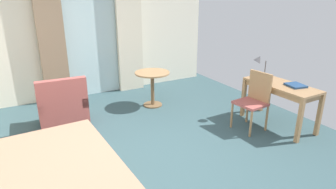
{
  "coord_description": "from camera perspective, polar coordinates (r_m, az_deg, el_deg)",
  "views": [
    {
      "loc": [
        -1.36,
        -3.03,
        2.17
      ],
      "look_at": [
        0.52,
        0.35,
        0.79
      ],
      "focal_mm": 31.05,
      "sensor_mm": 36.0,
      "label": 1
    }
  ],
  "objects": [
    {
      "name": "armchair_by_window",
      "position": [
        5.13,
        -19.96,
        -2.39
      ],
      "size": [
        0.79,
        0.72,
        0.89
      ],
      "color": "#9E4C47",
      "rests_on": "ground"
    },
    {
      "name": "round_cafe_table",
      "position": [
        5.69,
        -3.09,
        2.68
      ],
      "size": [
        0.68,
        0.68,
        0.69
      ],
      "color": "#9E754C",
      "rests_on": "ground"
    },
    {
      "name": "desk_lamp",
      "position": [
        5.25,
        17.53,
        6.09
      ],
      "size": [
        0.3,
        0.21,
        0.44
      ],
      "color": "#4C4C51",
      "rests_on": "writing_desk"
    },
    {
      "name": "balcony_glass_door",
      "position": [
        6.44,
        -14.76,
        10.93
      ],
      "size": [
        1.19,
        0.02,
        2.52
      ],
      "primitive_type": "cube",
      "color": "silver",
      "rests_on": "ground"
    },
    {
      "name": "writing_desk",
      "position": [
        5.14,
        21.29,
        0.9
      ],
      "size": [
        0.56,
        1.23,
        0.73
      ],
      "color": "#9E754C",
      "rests_on": "ground"
    },
    {
      "name": "curtain_panel_left",
      "position": [
        6.18,
        -21.97,
        10.56
      ],
      "size": [
        0.5,
        0.1,
        2.68
      ],
      "primitive_type": "cube",
      "color": "#897056",
      "rests_on": "ground"
    },
    {
      "name": "ground",
      "position": [
        4.0,
        -4.25,
        -14.15
      ],
      "size": [
        6.34,
        6.96,
        0.1
      ],
      "primitive_type": "cube",
      "color": "#334C51"
    },
    {
      "name": "curtain_panel_right",
      "position": [
        6.59,
        -7.61,
        12.27
      ],
      "size": [
        0.57,
        0.1,
        2.68
      ],
      "primitive_type": "cube",
      "color": "beige",
      "rests_on": "ground"
    },
    {
      "name": "wall_back",
      "position": [
        6.44,
        -17.16,
        12.26
      ],
      "size": [
        5.94,
        0.12,
        2.87
      ],
      "primitive_type": "cube",
      "color": "silver",
      "rests_on": "ground"
    },
    {
      "name": "closed_book",
      "position": [
        5.07,
        23.76,
        1.66
      ],
      "size": [
        0.3,
        0.32,
        0.03
      ],
      "primitive_type": "cube",
      "rotation": [
        0.0,
        0.0,
        -0.19
      ],
      "color": "navy",
      "rests_on": "writing_desk"
    },
    {
      "name": "desk_chair",
      "position": [
        4.92,
        16.58,
        -0.64
      ],
      "size": [
        0.46,
        0.48,
        0.95
      ],
      "color": "#9E4C47",
      "rests_on": "ground"
    }
  ]
}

